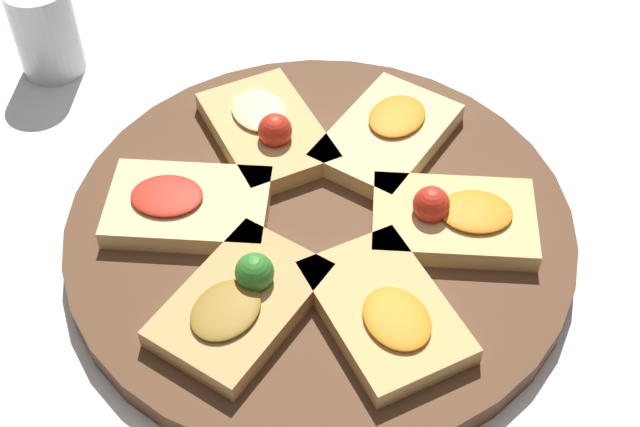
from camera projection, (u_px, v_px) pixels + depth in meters
ground_plane at (320, 238)px, 0.77m from camera, size 3.00×3.00×0.00m
serving_board at (320, 230)px, 0.76m from camera, size 0.43×0.43×0.02m
focaccia_slice_0 at (453, 218)px, 0.74m from camera, size 0.15×0.16×0.04m
focaccia_slice_1 at (388, 135)px, 0.80m from camera, size 0.15×0.11×0.02m
focaccia_slice_2 at (267, 130)px, 0.81m from camera, size 0.13×0.16×0.04m
focaccia_slice_3 at (187, 206)px, 0.75m from camera, size 0.15×0.16×0.02m
focaccia_slice_4 at (241, 301)px, 0.68m from camera, size 0.15×0.11×0.04m
focaccia_slice_5 at (386, 312)px, 0.67m from camera, size 0.13×0.16×0.02m
water_glass at (45, 29)px, 0.88m from camera, size 0.06×0.06×0.10m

